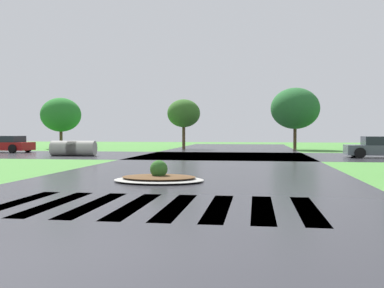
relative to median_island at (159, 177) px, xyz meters
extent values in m
cube|color=#478438|center=(0.92, -8.48, -0.18)|extent=(120.00, 120.00, 0.10)
cube|color=#2B2B30|center=(0.92, 1.52, -0.13)|extent=(10.93, 80.00, 0.01)
cube|color=#2B2B30|center=(0.92, 14.98, -0.13)|extent=(90.00, 9.83, 0.01)
cube|color=white|center=(-2.23, -4.44, -0.13)|extent=(0.45, 3.41, 0.01)
cube|color=white|center=(-1.33, -4.44, -0.13)|extent=(0.45, 3.41, 0.01)
cube|color=white|center=(-0.43, -4.44, -0.13)|extent=(0.45, 3.41, 0.01)
cube|color=white|center=(0.47, -4.44, -0.13)|extent=(0.45, 3.41, 0.01)
cube|color=white|center=(1.37, -4.44, -0.13)|extent=(0.45, 3.41, 0.01)
cube|color=white|center=(2.27, -4.44, -0.13)|extent=(0.45, 3.41, 0.01)
cube|color=white|center=(3.17, -4.44, -0.13)|extent=(0.45, 3.41, 0.01)
cube|color=white|center=(4.07, -4.44, -0.13)|extent=(0.45, 3.41, 0.01)
ellipsoid|color=#9E9B93|center=(0.00, 0.00, -0.07)|extent=(2.87, 2.18, 0.12)
ellipsoid|color=brown|center=(0.00, 0.00, 0.02)|extent=(2.35, 1.78, 0.10)
sphere|color=#2D6023|center=(0.00, 0.00, 0.27)|extent=(0.56, 0.56, 0.56)
cube|color=#4C545B|center=(10.58, 14.38, 0.34)|extent=(4.28, 1.97, 0.60)
cube|color=#1E232B|center=(10.43, 14.38, 0.89)|extent=(1.90, 1.67, 0.52)
cylinder|color=black|center=(9.18, 15.38, 0.19)|extent=(0.65, 0.24, 0.64)
cylinder|color=black|center=(9.12, 13.47, 0.19)|extent=(0.65, 0.24, 0.64)
cube|color=maroon|center=(-16.12, 17.44, 0.34)|extent=(4.73, 2.24, 0.61)
cube|color=#1E232B|center=(-15.67, 17.40, 0.88)|extent=(2.30, 1.77, 0.47)
cylinder|color=black|center=(-14.68, 16.37, 0.19)|extent=(0.66, 0.29, 0.64)
cylinder|color=black|center=(-14.48, 18.19, 0.19)|extent=(0.66, 0.29, 0.64)
cylinder|color=#9E9B93|center=(-9.26, 13.47, 0.36)|extent=(1.82, 1.06, 0.98)
cylinder|color=#9E9B93|center=(-8.16, 13.51, 0.36)|extent=(1.82, 1.06, 0.98)
cylinder|color=#4C3823|center=(-15.03, 25.22, 0.79)|extent=(0.28, 0.28, 1.85)
ellipsoid|color=#257228|center=(-15.03, 25.22, 3.02)|extent=(3.72, 3.72, 3.16)
cylinder|color=#4C3823|center=(-3.46, 25.66, 0.97)|extent=(0.28, 0.28, 2.20)
ellipsoid|color=#326123|center=(-3.46, 25.66, 3.11)|extent=(2.98, 2.98, 2.53)
cylinder|color=#4C3823|center=(6.40, 25.59, 0.93)|extent=(0.28, 0.28, 2.12)
ellipsoid|color=#25602D|center=(6.40, 25.59, 3.47)|extent=(4.22, 4.22, 3.59)
camera|label=1|loc=(3.03, -13.47, 1.45)|focal=40.93mm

